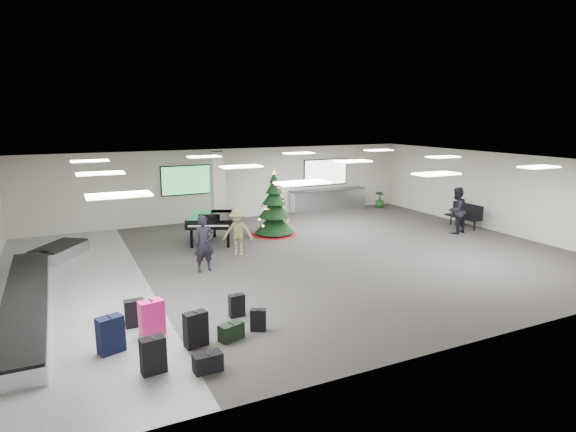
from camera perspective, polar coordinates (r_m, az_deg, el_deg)
name	(u,v)px	position (r m, az deg, el deg)	size (l,w,h in m)	color
ground	(300,258)	(16.08, 1.39, -5.00)	(18.00, 18.00, 0.00)	#33302E
room_envelope	(281,187)	(16.00, -0.89, 3.48)	(18.02, 14.02, 3.21)	beige
baggage_carousel	(34,289)	(14.33, -27.85, -7.64)	(2.28, 9.71, 0.43)	silver
service_counter	(328,200)	(23.99, 4.77, 1.91)	(4.05, 0.65, 1.08)	silver
suitcase_0	(153,356)	(9.48, -15.69, -15.63)	(0.47, 0.30, 0.71)	black
suitcase_1	(196,329)	(10.28, -10.87, -13.03)	(0.51, 0.34, 0.75)	black
pink_suitcase	(152,318)	(10.91, -15.85, -11.58)	(0.55, 0.37, 0.82)	#FA2082
suitcase_3	(237,305)	(11.57, -6.09, -10.49)	(0.37, 0.21, 0.56)	black
navy_suitcase	(110,335)	(10.46, -20.30, -13.05)	(0.56, 0.42, 0.78)	black
suitcase_5	(114,336)	(10.55, -19.94, -13.24)	(0.45, 0.31, 0.63)	black
green_duffel	(231,332)	(10.51, -6.75, -13.44)	(0.59, 0.42, 0.37)	black
suitcase_7	(258,320)	(10.83, -3.56, -12.19)	(0.38, 0.32, 0.51)	black
suitcase_8	(135,313)	(11.50, -17.71, -10.91)	(0.43, 0.25, 0.65)	black
black_duffel	(208,362)	(9.42, -9.49, -16.72)	(0.54, 0.31, 0.36)	black
christmas_tree	(274,213)	(19.04, -1.65, 0.40)	(1.82, 1.82, 2.59)	maroon
grand_piano	(212,220)	(18.01, -9.04, -0.44)	(2.35, 2.62, 1.23)	black
bench	(465,214)	(21.65, 20.22, 0.22)	(0.57, 1.62, 1.02)	black
traveler_a	(204,244)	(14.76, -9.91, -3.23)	(0.63, 0.41, 1.73)	black
traveler_b	(238,232)	(16.28, -5.96, -1.93)	(1.04, 0.60, 1.61)	#8A8155
traveler_bench	(456,211)	(20.36, 19.33, 0.62)	(0.91, 0.71, 1.87)	black
potted_plant_left	(281,209)	(22.17, -0.82, 0.86)	(0.48, 0.39, 0.88)	#123817
potted_plant_right	(380,199)	(25.27, 10.81, 1.96)	(0.48, 0.48, 0.85)	#123817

